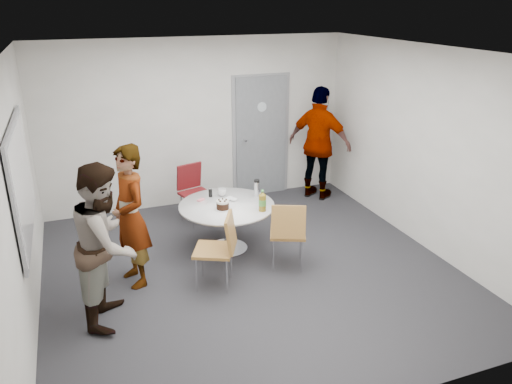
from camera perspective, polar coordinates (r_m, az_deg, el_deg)
name	(u,v)px	position (r m, az deg, el deg)	size (l,w,h in m)	color
floor	(250,270)	(6.45, -0.67, -8.89)	(5.00, 5.00, 0.00)	#242327
ceiling	(249,52)	(5.60, -0.80, 15.75)	(5.00, 5.00, 0.00)	silver
wall_back	(197,123)	(8.19, -6.74, 7.80)	(5.00, 5.00, 0.00)	#B8B6AF
wall_left	(18,198)	(5.61, -25.52, -0.58)	(5.00, 5.00, 0.00)	#B8B6AF
wall_right	(424,149)	(7.09, 18.69, 4.70)	(5.00, 5.00, 0.00)	#B8B6AF
wall_front	(364,271)	(3.83, 12.26, -8.83)	(5.00, 5.00, 0.00)	#B8B6AF
door	(261,137)	(8.57, 0.56, 6.32)	(1.02, 0.17, 2.12)	slate
whiteboard	(22,182)	(5.76, -25.17, 1.09)	(0.04, 1.90, 1.25)	gray
table	(229,210)	(6.71, -3.16, -2.12)	(1.28, 1.28, 0.95)	white
chair_near_left	(221,243)	(5.87, -4.00, -5.89)	(0.62, 0.59, 0.92)	olive
chair_near_right	(288,229)	(6.22, 3.68, -4.25)	(0.58, 0.61, 0.92)	olive
chair_far	(193,187)	(7.67, -7.19, 0.56)	(0.53, 0.56, 0.90)	#5D1215
person_main	(130,217)	(5.99, -14.16, -2.76)	(0.63, 0.41, 1.73)	#A5C6EA
person_left	(106,244)	(5.40, -16.76, -5.68)	(0.85, 0.66, 1.75)	white
person_right	(319,144)	(8.47, 7.27, 5.48)	(1.12, 0.47, 1.92)	black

